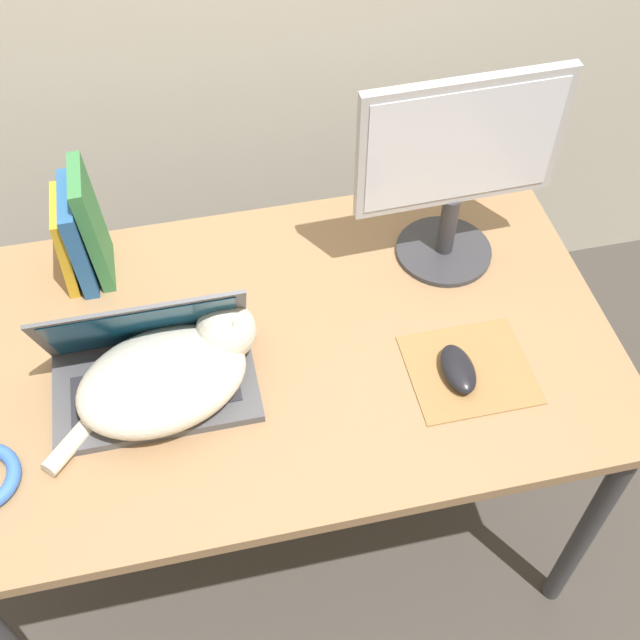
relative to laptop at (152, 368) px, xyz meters
The scene contains 7 objects.
desk 0.27m from the laptop, ahead, with size 1.31×0.78×0.75m.
laptop is the anchor object (origin of this frame).
cat 0.05m from the laptop, 44.74° to the right, with size 0.41×0.29×0.15m.
external_monitor 0.69m from the laptop, 18.13° to the left, with size 0.41×0.20×0.43m.
mousepad 0.59m from the laptop, ahead, with size 0.23×0.21×0.00m.
computer_mouse 0.57m from the laptop, 10.72° to the right, with size 0.06×0.11×0.03m.
book_row 0.34m from the laptop, 108.45° to the left, with size 0.09×0.16×0.26m.
Camera 1 is at (-0.12, -0.56, 1.99)m, focal length 45.00 mm.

